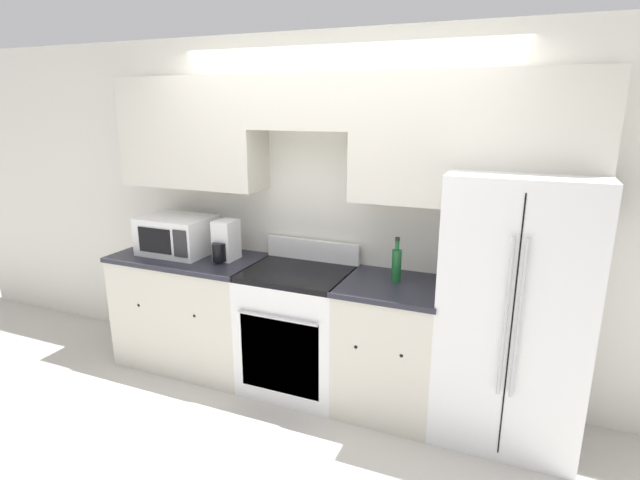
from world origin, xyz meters
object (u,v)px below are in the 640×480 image
at_px(microwave, 177,235).
at_px(bottle, 396,264).
at_px(oven_range, 298,329).
at_px(refrigerator, 514,308).

bearing_deg(microwave, bottle, 0.73).
distance_m(oven_range, refrigerator, 1.53).
height_order(refrigerator, bottle, refrigerator).
relative_size(oven_range, bottle, 3.51).
bearing_deg(refrigerator, oven_range, -177.59).
height_order(oven_range, microwave, microwave).
xyz_separation_m(oven_range, bottle, (0.72, 0.06, 0.58)).
relative_size(refrigerator, bottle, 5.52).
relative_size(microwave, bottle, 1.77).
bearing_deg(oven_range, microwave, 178.18).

